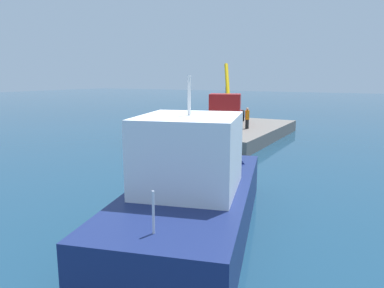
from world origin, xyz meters
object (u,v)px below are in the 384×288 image
at_px(dock_worker, 247,118).
at_px(moored_yacht, 201,195).
at_px(salvaged_car, 199,147).
at_px(crane_truck, 226,110).

relative_size(dock_worker, moored_yacht, 0.14).
relative_size(dock_worker, salvaged_car, 0.42).
xyz_separation_m(crane_truck, dock_worker, (1.40, 2.41, -0.46)).
bearing_deg(salvaged_car, moored_yacht, 28.32).
bearing_deg(dock_worker, salvaged_car, -6.12).
height_order(crane_truck, dock_worker, crane_truck).
height_order(dock_worker, salvaged_car, dock_worker).
bearing_deg(moored_yacht, dock_worker, -165.56).
distance_m(salvaged_car, moored_yacht, 10.12).
bearing_deg(crane_truck, moored_yacht, 20.66).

